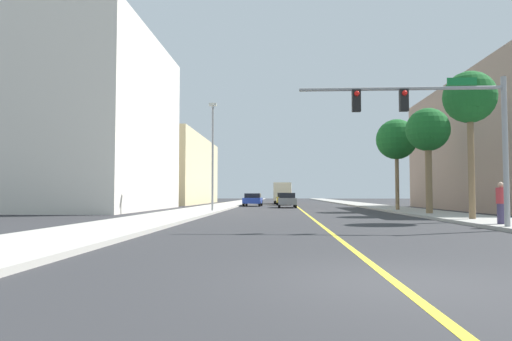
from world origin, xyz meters
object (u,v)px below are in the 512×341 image
car_yellow (284,199)px  pedestrian (501,203)px  palm_mid (428,131)px  delivery_truck (283,193)px  traffic_signal_mast (440,118)px  palm_far (396,140)px  street_lamp (213,151)px  car_gray (287,200)px  palm_near (470,99)px  car_blue (253,200)px

car_yellow → pedestrian: bearing=-79.7°
palm_mid → delivery_truck: size_ratio=0.94×
traffic_signal_mast → palm_far: bearing=80.8°
palm_far → delivery_truck: 30.48m
street_lamp → delivery_truck: (5.28, 31.71, -2.95)m
traffic_signal_mast → car_gray: traffic_signal_mast is taller
traffic_signal_mast → delivery_truck: 47.92m
car_yellow → pedestrian: 38.93m
palm_near → car_gray: 25.30m
street_lamp → palm_far: bearing=11.2°
car_yellow → delivery_truck: size_ratio=0.60×
palm_far → pedestrian: (-0.14, -17.07, -4.58)m
street_lamp → pedestrian: 20.22m
traffic_signal_mast → palm_mid: palm_mid is taller
palm_mid → car_yellow: palm_mid is taller
car_yellow → delivery_truck: 8.06m
street_lamp → palm_mid: street_lamp is taller
palm_near → pedestrian: bearing=-96.5°
car_blue → street_lamp: bearing=86.1°
car_blue → palm_near: bearing=115.6°
palm_near → car_blue: 31.55m
traffic_signal_mast → street_lamp: bearing=124.9°
street_lamp → palm_near: size_ratio=1.09×
car_gray → palm_far: bearing=-50.6°
street_lamp → car_yellow: 24.57m
palm_near → traffic_signal_mast: bearing=-121.4°
palm_near → pedestrian: (-0.45, -3.92, -5.04)m
street_lamp → car_blue: 18.60m
palm_mid → palm_far: 6.59m
street_lamp → delivery_truck: street_lamp is taller
palm_far → pedestrian: bearing=-90.5°
palm_near → palm_mid: palm_near is taller
palm_mid → delivery_truck: 36.84m
pedestrian → car_blue: bearing=-90.8°
palm_near → car_blue: size_ratio=1.81×
palm_mid → delivery_truck: palm_mid is taller
traffic_signal_mast → palm_near: bearing=58.6°
car_yellow → car_blue: 6.57m
palm_far → pedestrian: size_ratio=4.18×
traffic_signal_mast → palm_far: (3.00, 18.57, 1.34)m
delivery_truck → palm_far: bearing=-71.6°
traffic_signal_mast → palm_mid: size_ratio=1.16×
street_lamp → car_yellow: street_lamp is taller
street_lamp → car_blue: bearing=84.2°
street_lamp → palm_near: street_lamp is taller
palm_near → car_yellow: bearing=104.8°
palm_mid → car_blue: palm_mid is taller
palm_near → pedestrian: size_ratio=4.31×
pedestrian → palm_near: bearing=-117.6°
car_gray → delivery_truck: size_ratio=0.62×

